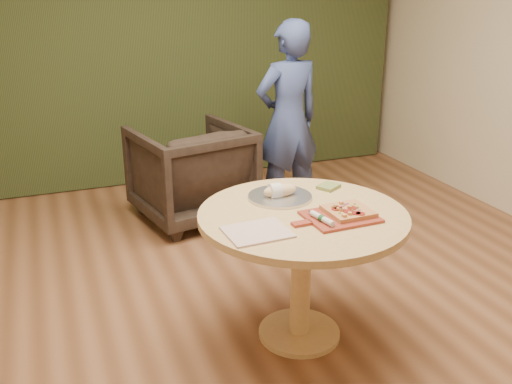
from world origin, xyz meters
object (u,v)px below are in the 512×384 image
Objects in this scene: serving_tray at (280,197)px; bread_roll at (279,191)px; pedestal_table at (302,237)px; armchair at (191,168)px; person_standing at (288,120)px; flatbread_pizza at (348,211)px; cutlery_roll at (322,218)px; pizza_paddle at (338,217)px.

bread_roll reaches higher than serving_tray.
pedestal_table is 1.27× the size of armchair.
serving_tray is at bearing 0.00° from bread_roll.
serving_tray is 1.84× the size of bread_roll.
person_standing reaches higher than armchair.
pedestal_table is 4.86× the size of flatbread_pizza.
flatbread_pizza reaches higher than cutlery_roll.
cutlery_roll is at bearing 81.93° from armchair.
pedestal_table is 0.24m from cutlery_roll.
pizza_paddle is 1.99× the size of flatbread_pizza.
bread_roll reaches higher than flatbread_pizza.
armchair is at bearing 92.69° from bread_roll.
pizza_paddle is 2.05m from armchair.
bread_roll is at bearing 112.97° from pizza_paddle.
pizza_paddle is at bearing 5.22° from cutlery_roll.
cutlery_roll is (-0.11, -0.03, 0.02)m from pizza_paddle.
person_standing is (0.66, 1.88, 0.02)m from cutlery_roll.
armchair is at bearing -18.47° from person_standing.
pedestal_table is at bearing 147.83° from flatbread_pizza.
person_standing is at bearing 75.21° from flatbread_pizza.
pizza_paddle is 0.41m from serving_tray.
pizza_paddle is at bearing -45.47° from pedestal_table.
pizza_paddle is 1.93m from person_standing.
pedestal_table is at bearing 132.85° from pizza_paddle.
cutlery_roll is 1.99m from person_standing.
pedestal_table is at bearing 60.85° from person_standing.
cutlery_roll is 0.41m from bread_roll.
serving_tray is (-0.03, 0.24, 0.15)m from pedestal_table.
pedestal_table is 0.24m from pizza_paddle.
flatbread_pizza is 0.26× the size of armchair.
flatbread_pizza is 0.43m from serving_tray.
pedestal_table is 0.28m from serving_tray.
serving_tray is (-0.16, 0.37, -0.00)m from pizza_paddle.
flatbread_pizza is at bearing -32.17° from pedestal_table.
pedestal_table is 1.88m from armchair.
serving_tray is at bearing 121.89° from flatbread_pizza.
flatbread_pizza reaches higher than pizza_paddle.
pedestal_table is 0.30m from bread_roll.
pizza_paddle is at bearing -167.80° from flatbread_pizza.
armchair is at bearing 93.00° from serving_tray.
cutlery_roll is (0.02, -0.17, 0.17)m from pedestal_table.
flatbread_pizza is 1.90m from person_standing.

